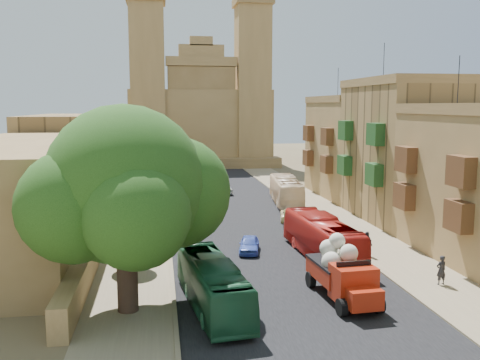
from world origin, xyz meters
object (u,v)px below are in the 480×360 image
object	(u,v)px
olive_pickup	(295,224)
car_dkblue	(202,183)
car_cream	(290,215)
car_white_b	(225,189)
pedestrian_c	(367,244)
bus_green_north	(213,284)
bus_red_east	(322,237)
car_white_a	(214,200)
bus_cream_east	(286,191)
street_tree_a	(126,225)
pedestrian_a	(441,270)
street_tree_c	(139,180)
street_tree_d	(142,161)
ficus_tree	(127,191)
car_blue_a	(249,244)
street_tree_b	(134,196)
car_blue_b	(207,175)
church	(199,114)
red_truck	(343,272)

from	to	relation	value
olive_pickup	car_dkblue	distance (m)	29.35
car_cream	car_white_b	distance (m)	17.26
pedestrian_c	bus_green_north	bearing A→B (deg)	-72.47
bus_red_east	car_white_a	bearing A→B (deg)	-78.43
bus_cream_east	bus_red_east	bearing A→B (deg)	89.57
street_tree_a	pedestrian_a	distance (m)	20.80
street_tree_c	street_tree_d	bearing A→B (deg)	90.00
ficus_tree	car_blue_a	distance (m)	14.82
car_white_b	ficus_tree	bearing A→B (deg)	70.63
street_tree_b	street_tree_d	size ratio (longest dim) A/B	0.80
street_tree_c	car_cream	size ratio (longest dim) A/B	1.06
car_white_a	car_dkblue	bearing A→B (deg)	82.19
street_tree_d	ficus_tree	bearing A→B (deg)	-89.22
car_blue_b	pedestrian_a	size ratio (longest dim) A/B	2.19
olive_pickup	bus_red_east	distance (m)	7.67
car_white_b	pedestrian_a	bearing A→B (deg)	99.19
car_dkblue	pedestrian_c	xyz separation A→B (m)	(9.44, -36.44, 0.40)
street_tree_d	car_blue_b	size ratio (longest dim) A/B	1.36
street_tree_c	bus_cream_east	bearing A→B (deg)	-7.02
car_cream	car_blue_a	bearing A→B (deg)	74.03
olive_pickup	car_dkblue	size ratio (longest dim) A/B	1.21
church	pedestrian_c	distance (m)	67.29
bus_cream_east	car_white_b	world-z (taller)	bus_cream_east
street_tree_d	bus_green_north	size ratio (longest dim) A/B	0.56
street_tree_b	car_white_a	world-z (taller)	street_tree_b
street_tree_b	car_cream	distance (m)	15.15
ficus_tree	car_cream	size ratio (longest dim) A/B	2.78
church	car_dkblue	size ratio (longest dim) A/B	9.82
bus_cream_east	car_dkblue	bearing A→B (deg)	-54.23
bus_cream_east	car_blue_b	bearing A→B (deg)	-66.40
car_blue_a	street_tree_d	bearing A→B (deg)	117.16
car_white_a	car_blue_b	size ratio (longest dim) A/B	0.97
street_tree_a	car_white_b	xyz separation A→B (m)	(10.50, 30.11, -2.40)
bus_red_east	car_blue_b	distance (m)	43.98
bus_cream_east	car_blue_a	world-z (taller)	bus_cream_east
pedestrian_a	bus_red_east	bearing A→B (deg)	-61.34
street_tree_d	red_truck	xyz separation A→B (m)	(12.68, -44.05, -2.13)
street_tree_d	car_blue_a	world-z (taller)	street_tree_d
car_blue_b	pedestrian_c	world-z (taller)	pedestrian_c
pedestrian_a	red_truck	bearing A→B (deg)	1.97
pedestrian_a	car_blue_b	bearing A→B (deg)	-89.05
street_tree_c	street_tree_d	distance (m)	12.03
street_tree_b	pedestrian_a	world-z (taller)	street_tree_b
red_truck	car_white_b	size ratio (longest dim) A/B	1.74
car_white_a	car_blue_b	distance (m)	22.23
ficus_tree	car_blue_b	world-z (taller)	ficus_tree
bus_green_north	street_tree_a	bearing A→B (deg)	114.40
bus_green_north	car_blue_b	xyz separation A→B (m)	(4.40, 52.43, -0.71)
bus_cream_east	car_blue_a	xyz separation A→B (m)	(-7.50, -19.35, -0.93)
car_dkblue	car_white_b	distance (m)	7.06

